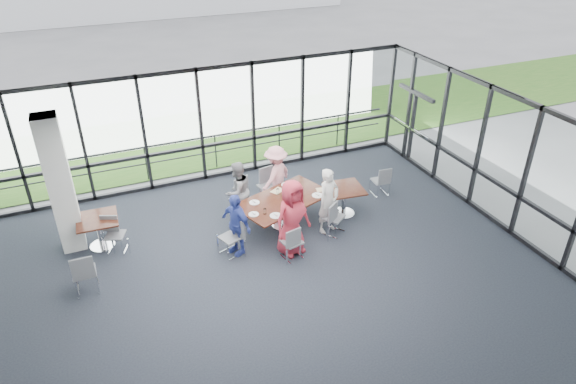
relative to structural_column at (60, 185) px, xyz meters
name	(u,v)px	position (x,y,z in m)	size (l,w,h in m)	color
floor	(268,285)	(3.60, -3.00, -1.61)	(12.00, 10.00, 0.02)	#1F212C
ceiling	(265,144)	(3.60, -3.00, 1.60)	(12.00, 10.00, 0.04)	white
curtain_wall_back	(201,126)	(3.60, 2.00, 0.00)	(12.00, 0.10, 3.20)	white
curtain_wall_right	(509,165)	(9.60, -3.00, 0.00)	(0.10, 10.00, 3.20)	white
exit_door	(412,128)	(9.60, 0.75, -0.55)	(0.12, 1.60, 2.10)	black
structural_column	(60,185)	(0.00, 0.00, 0.00)	(0.50, 0.50, 3.20)	white
apron	(170,118)	(3.60, 7.00, -1.62)	(80.00, 70.00, 0.02)	slate
grass_strip	(182,138)	(3.60, 5.00, -1.59)	(80.00, 5.00, 0.01)	#235518
guard_rail	(199,154)	(3.60, 2.60, -1.10)	(0.06, 0.06, 12.00)	#2D2D33
main_table	(283,203)	(4.73, -1.08, -0.95)	(2.50, 1.90, 0.75)	#3E1813
side_table_left	(98,223)	(0.57, -0.25, -0.96)	(0.92, 0.92, 0.75)	#3E1813
side_table_right	(344,192)	(6.33, -1.18, -0.96)	(0.98, 0.98, 0.75)	#3E1813
diner_near_left	(292,218)	(4.51, -2.12, -0.70)	(0.88, 0.57, 1.80)	#B1293A
diner_near_right	(328,201)	(5.63, -1.67, -0.79)	(0.59, 0.43, 1.62)	silver
diner_far_left	(238,191)	(3.84, -0.31, -0.84)	(0.74, 0.45, 1.52)	gray
diner_far_right	(276,176)	(4.96, -0.04, -0.79)	(1.04, 0.54, 1.61)	pink
diner_end	(236,224)	(3.37, -1.66, -0.86)	(0.87, 0.48, 1.49)	#3547A5
chair_main_nl	(292,242)	(4.42, -2.33, -1.19)	(0.40, 0.40, 0.83)	slate
chair_main_nr	(334,217)	(5.69, -1.84, -1.15)	(0.44, 0.44, 0.89)	slate
chair_main_fl	(241,199)	(3.94, -0.25, -1.13)	(0.46, 0.46, 0.94)	slate
chair_main_fr	(267,186)	(4.79, 0.15, -1.16)	(0.43, 0.43, 0.88)	slate
chair_main_end	(231,237)	(3.22, -1.67, -1.17)	(0.42, 0.42, 0.87)	slate
chair_spare_la	(84,272)	(0.15, -1.72, -1.14)	(0.45, 0.45, 0.92)	slate
chair_spare_lb	(115,235)	(0.89, -0.55, -1.19)	(0.40, 0.40, 0.82)	slate
chair_spare_r	(380,181)	(7.69, -0.68, -1.20)	(0.40, 0.40, 0.81)	slate
plate_nl	(276,216)	(4.29, -1.70, -0.84)	(0.27, 0.27, 0.01)	white
plate_nr	(317,195)	(5.54, -1.26, -0.84)	(0.26, 0.26, 0.01)	white
plate_fl	(254,202)	(4.04, -0.98, -0.84)	(0.24, 0.24, 0.01)	white
plate_fr	(287,185)	(5.07, -0.49, -0.84)	(0.28, 0.28, 0.01)	white
plate_end	(254,214)	(3.85, -1.45, -0.84)	(0.24, 0.24, 0.01)	white
tumbler_a	(283,205)	(4.57, -1.44, -0.78)	(0.07, 0.07, 0.14)	white
tumbler_b	(302,194)	(5.17, -1.15, -0.78)	(0.07, 0.07, 0.14)	white
tumbler_c	(278,191)	(4.70, -0.81, -0.78)	(0.07, 0.07, 0.14)	white
tumbler_d	(265,211)	(4.10, -1.52, -0.78)	(0.07, 0.07, 0.13)	white
menu_a	(293,208)	(4.77, -1.55, -0.85)	(0.33, 0.23, 0.00)	white
menu_b	(322,190)	(5.78, -1.04, -0.85)	(0.29, 0.20, 0.00)	white
menu_c	(277,191)	(4.75, -0.66, -0.85)	(0.32, 0.22, 0.00)	white
condiment_caddy	(285,196)	(4.81, -0.98, -0.83)	(0.10, 0.07, 0.04)	black
ketchup_bottle	(284,193)	(4.78, -0.98, -0.76)	(0.06, 0.06, 0.18)	#A50000
green_bottle	(283,192)	(4.78, -0.93, -0.75)	(0.05, 0.05, 0.20)	#186D1B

